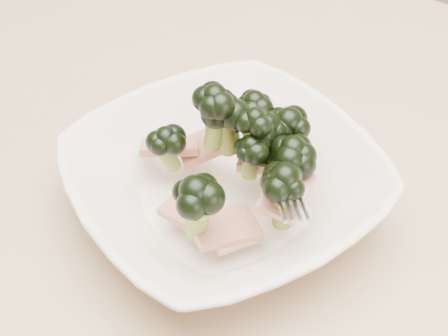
% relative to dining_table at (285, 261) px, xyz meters
% --- Properties ---
extents(dining_table, '(1.20, 0.80, 0.75)m').
position_rel_dining_table_xyz_m(dining_table, '(0.00, 0.00, 0.00)').
color(dining_table, tan).
rests_on(dining_table, ground).
extents(broccoli_dish, '(0.32, 0.32, 0.13)m').
position_rel_dining_table_xyz_m(broccoli_dish, '(-0.04, -0.05, 0.14)').
color(broccoli_dish, beige).
rests_on(broccoli_dish, dining_table).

